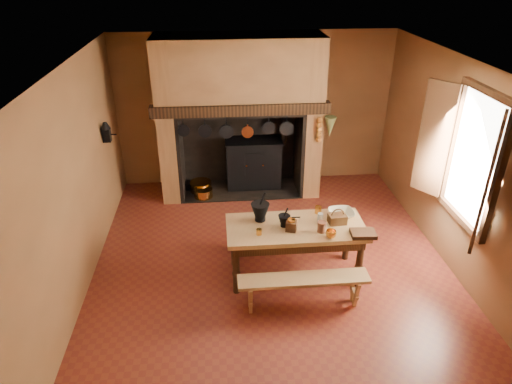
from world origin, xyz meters
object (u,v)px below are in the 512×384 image
(iron_range, at_px, (254,163))
(coffee_grinder, at_px, (291,225))
(mixing_bowl, at_px, (341,214))
(bench_front, at_px, (303,285))
(wicker_basket, at_px, (337,218))
(work_table, at_px, (296,234))

(iron_range, relative_size, coffee_grinder, 7.72)
(mixing_bowl, bearing_deg, bench_front, -127.74)
(bench_front, xyz_separation_m, wicker_basket, (0.55, 0.68, 0.52))
(work_table, relative_size, mixing_bowl, 5.27)
(bench_front, bearing_deg, work_table, 90.00)
(work_table, distance_m, mixing_bowl, 0.70)
(mixing_bowl, relative_size, wicker_basket, 1.44)
(bench_front, relative_size, coffee_grinder, 7.80)
(coffee_grinder, relative_size, wicker_basket, 0.87)
(work_table, xyz_separation_m, bench_front, (-0.00, -0.66, -0.32))
(wicker_basket, bearing_deg, mixing_bowl, 54.01)
(bench_front, bearing_deg, mixing_bowl, 52.26)
(bench_front, relative_size, mixing_bowl, 4.68)
(work_table, xyz_separation_m, mixing_bowl, (0.65, 0.18, 0.17))
(iron_range, bearing_deg, bench_front, -84.67)
(iron_range, bearing_deg, wicker_basket, -72.31)
(iron_range, height_order, coffee_grinder, iron_range)
(coffee_grinder, xyz_separation_m, wicker_basket, (0.63, 0.12, -0.01))
(work_table, relative_size, coffee_grinder, 8.78)
(bench_front, height_order, coffee_grinder, coffee_grinder)
(mixing_bowl, height_order, wicker_basket, wicker_basket)
(mixing_bowl, bearing_deg, wicker_basket, -121.33)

